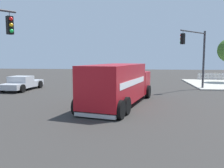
{
  "coord_description": "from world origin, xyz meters",
  "views": [
    {
      "loc": [
        -1.53,
        16.02,
        3.13
      ],
      "look_at": [
        0.3,
        0.95,
        1.45
      ],
      "focal_mm": 37.66,
      "sensor_mm": 36.0,
      "label": 1
    }
  ],
  "objects": [
    {
      "name": "picket_fence_run",
      "position": [
        -12.8,
        -18.0,
        0.62
      ],
      "size": [
        6.58,
        0.05,
        0.95
      ],
      "color": "silver",
      "rests_on": "sidewalk_corner_near"
    },
    {
      "name": "traffic_light_primary",
      "position": [
        -6.86,
        -7.5,
        3.88
      ],
      "size": [
        2.98,
        3.34,
        5.66
      ],
      "color": "#38383D",
      "rests_on": "sidewalk_corner_near"
    },
    {
      "name": "ground_plane",
      "position": [
        0.0,
        0.0,
        0.0
      ],
      "size": [
        100.0,
        100.0,
        0.0
      ],
      "primitive_type": "plane",
      "color": "#33302D"
    },
    {
      "name": "pickup_silver",
      "position": [
        10.03,
        -5.69,
        0.73
      ],
      "size": [
        2.44,
        5.28,
        1.38
      ],
      "color": "#B7BABF",
      "rests_on": "ground"
    },
    {
      "name": "delivery_truck",
      "position": [
        -0.12,
        0.66,
        1.44
      ],
      "size": [
        4.52,
        8.85,
        2.73
      ],
      "color": "#AD141E",
      "rests_on": "ground"
    }
  ]
}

